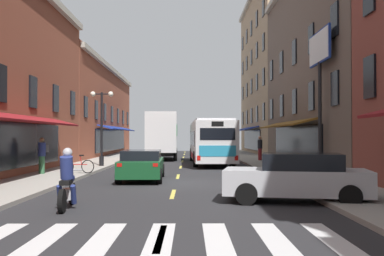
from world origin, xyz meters
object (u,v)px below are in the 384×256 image
(sedan_mid, at_px, (297,177))
(pedestrian_mid, at_px, (260,148))
(billboard_sign, at_px, (320,63))
(pedestrian_near, at_px, (42,154))
(transit_bus, at_px, (210,141))
(bicycle_near, at_px, (78,166))
(street_lamp_twin, at_px, (102,124))
(box_truck, at_px, (162,136))
(motorcycle_rider, at_px, (67,183))
(sedan_near, at_px, (142,165))

(sedan_mid, relative_size, pedestrian_mid, 2.47)
(billboard_sign, xyz_separation_m, pedestrian_near, (-13.67, -0.34, -4.56))
(transit_bus, height_order, pedestrian_mid, transit_bus)
(bicycle_near, height_order, street_lamp_twin, street_lamp_twin)
(box_truck, distance_m, bicycle_near, 15.23)
(transit_bus, height_order, street_lamp_twin, street_lamp_twin)
(pedestrian_mid, bearing_deg, box_truck, 130.59)
(sedan_mid, distance_m, bicycle_near, 12.37)
(transit_bus, distance_m, motorcycle_rider, 20.02)
(transit_bus, bearing_deg, motorcycle_rider, -103.86)
(sedan_near, bearing_deg, sedan_mid, -50.79)
(transit_bus, xyz_separation_m, sedan_mid, (1.75, -18.23, -0.86))
(box_truck, distance_m, street_lamp_twin, 9.96)
(box_truck, height_order, sedan_near, box_truck)
(billboard_sign, height_order, pedestrian_near, billboard_sign)
(box_truck, xyz_separation_m, sedan_mid, (5.49, -23.52, -1.23))
(box_truck, height_order, bicycle_near, box_truck)
(sedan_mid, height_order, street_lamp_twin, street_lamp_twin)
(transit_bus, height_order, sedan_mid, transit_bus)
(motorcycle_rider, relative_size, pedestrian_near, 1.17)
(billboard_sign, relative_size, box_truck, 0.99)
(sedan_near, bearing_deg, transit_bus, 72.86)
(bicycle_near, bearing_deg, sedan_near, -32.42)
(box_truck, bearing_deg, pedestrian_mid, -22.50)
(sedan_mid, xyz_separation_m, pedestrian_mid, (2.12, 20.37, 0.34))
(sedan_near, distance_m, motorcycle_rider, 7.84)
(transit_bus, xyz_separation_m, sedan_near, (-3.60, -11.67, -0.91))
(billboard_sign, xyz_separation_m, box_truck, (-8.76, 14.79, -3.67))
(billboard_sign, distance_m, pedestrian_near, 14.42)
(box_truck, bearing_deg, sedan_near, -89.53)
(billboard_sign, xyz_separation_m, pedestrian_mid, (-1.14, 11.63, -4.55))
(pedestrian_near, bearing_deg, pedestrian_mid, -105.47)
(motorcycle_rider, relative_size, bicycle_near, 1.22)
(sedan_near, height_order, pedestrian_near, pedestrian_near)
(pedestrian_near, relative_size, pedestrian_mid, 0.97)
(bicycle_near, bearing_deg, pedestrian_mid, 46.94)
(motorcycle_rider, bearing_deg, pedestrian_near, 111.96)
(motorcycle_rider, xyz_separation_m, pedestrian_near, (-3.86, 9.58, 0.37))
(sedan_near, bearing_deg, pedestrian_mid, 61.58)
(billboard_sign, bearing_deg, motorcycle_rider, -134.66)
(sedan_mid, bearing_deg, pedestrian_mid, 84.06)
(sedan_mid, bearing_deg, transit_bus, 95.50)
(pedestrian_near, xyz_separation_m, street_lamp_twin, (1.76, 5.72, 1.62))
(sedan_near, xyz_separation_m, pedestrian_near, (-5.06, 1.83, 0.38))
(motorcycle_rider, bearing_deg, transit_bus, 76.14)
(sedan_mid, xyz_separation_m, pedestrian_near, (-10.41, 8.40, 0.34))
(transit_bus, bearing_deg, street_lamp_twin, -149.14)
(transit_bus, bearing_deg, pedestrian_near, -131.35)
(box_truck, distance_m, motorcycle_rider, 24.77)
(transit_bus, xyz_separation_m, street_lamp_twin, (-6.89, -4.12, 1.10))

